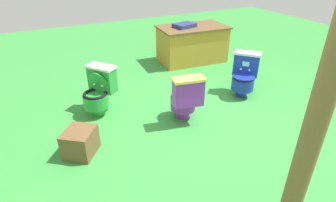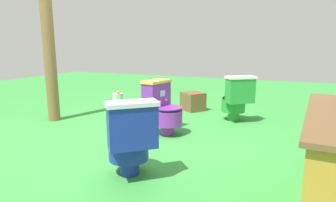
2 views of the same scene
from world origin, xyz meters
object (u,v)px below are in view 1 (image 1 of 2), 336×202
wooden_post (318,117)px  small_crate (80,142)px  toilet_green (99,90)px  toilet_purple (185,98)px  vendor_table (192,44)px  toilet_blue (244,75)px

wooden_post → small_crate: 2.57m
toilet_green → toilet_purple: bearing=-164.7°
toilet_green → vendor_table: vendor_table is taller
toilet_blue → vendor_table: bearing=-44.7°
toilet_purple → vendor_table: bearing=68.2°
toilet_purple → vendor_table: vendor_table is taller
toilet_green → wooden_post: bearing=164.5°
vendor_table → small_crate: bearing=-143.3°
toilet_blue → vendor_table: 1.82m
toilet_purple → wooden_post: size_ratio=0.33×
toilet_blue → wooden_post: wooden_post is taller
toilet_green → small_crate: toilet_green is taller
toilet_purple → small_crate: (-1.51, -0.08, -0.20)m
wooden_post → vendor_table: bearing=71.3°
vendor_table → small_crate: 3.62m
vendor_table → toilet_blue: bearing=-92.5°
toilet_blue → toilet_purple: 1.33m
vendor_table → wooden_post: wooden_post is taller
wooden_post → small_crate: wooden_post is taller
toilet_green → toilet_blue: (2.33, -0.53, -0.00)m
toilet_blue → toilet_purple: size_ratio=1.00×
toilet_green → toilet_blue: 2.39m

